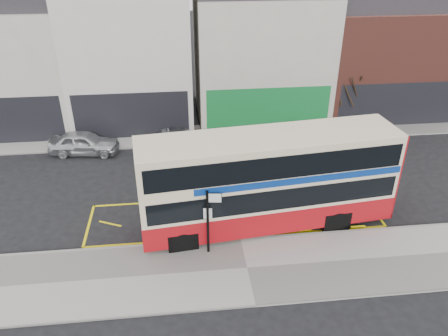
{
  "coord_description": "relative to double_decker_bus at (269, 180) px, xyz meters",
  "views": [
    {
      "loc": [
        -2.45,
        -15.76,
        12.51
      ],
      "look_at": [
        -0.48,
        2.0,
        2.49
      ],
      "focal_mm": 35.0,
      "sensor_mm": 36.0,
      "label": 1
    }
  ],
  "objects": [
    {
      "name": "kerb",
      "position": [
        -1.41,
        -1.16,
        -2.36
      ],
      "size": [
        40.0,
        0.15,
        0.15
      ],
      "primitive_type": "cube",
      "color": "gray",
      "rests_on": "ground"
    },
    {
      "name": "double_decker_bus",
      "position": [
        0.0,
        0.0,
        0.0
      ],
      "size": [
        11.79,
        3.88,
        4.63
      ],
      "rotation": [
        0.0,
        0.0,
        0.11
      ],
      "color": "beige",
      "rests_on": "ground"
    },
    {
      "name": "car_white",
      "position": [
        6.96,
        7.69,
        -1.79
      ],
      "size": [
        4.6,
        2.2,
        1.29
      ],
      "primitive_type": "imported",
      "rotation": [
        0.0,
        0.0,
        1.66
      ],
      "color": "silver",
      "rests_on": "ground"
    },
    {
      "name": "street_tree_right",
      "position": [
        7.59,
        10.62,
        0.91
      ],
      "size": [
        2.27,
        2.27,
        4.9
      ],
      "color": "#2E2114",
      "rests_on": "ground"
    },
    {
      "name": "far_pavement",
      "position": [
        -1.41,
        10.21,
        -2.36
      ],
      "size": [
        50.0,
        3.0,
        0.15
      ],
      "primitive_type": "cube",
      "color": "#A29E99",
      "rests_on": "ground"
    },
    {
      "name": "terrace_right",
      "position": [
        11.09,
        14.2,
        2.14
      ],
      "size": [
        9.0,
        8.01,
        10.3
      ],
      "color": "brown",
      "rests_on": "ground"
    },
    {
      "name": "pavement",
      "position": [
        -1.41,
        -3.09,
        -2.36
      ],
      "size": [
        40.0,
        4.0,
        0.15
      ],
      "primitive_type": "cube",
      "color": "#A29E99",
      "rests_on": "ground"
    },
    {
      "name": "terrace_far_left",
      "position": [
        -14.91,
        14.2,
        2.39
      ],
      "size": [
        8.0,
        8.01,
        10.8
      ],
      "color": "beige",
      "rests_on": "ground"
    },
    {
      "name": "terrace_left",
      "position": [
        -6.91,
        14.2,
        2.89
      ],
      "size": [
        8.0,
        8.01,
        11.8
      ],
      "color": "silver",
      "rests_on": "ground"
    },
    {
      "name": "car_silver",
      "position": [
        -9.78,
        8.48,
        -1.71
      ],
      "size": [
        4.38,
        2.16,
        1.44
      ],
      "primitive_type": "imported",
      "rotation": [
        0.0,
        0.0,
        1.46
      ],
      "color": "silver",
      "rests_on": "ground"
    },
    {
      "name": "road_markings",
      "position": [
        -1.41,
        0.81,
        -2.43
      ],
      "size": [
        14.0,
        3.4,
        0.01
      ],
      "primitive_type": null,
      "color": "yellow",
      "rests_on": "ground"
    },
    {
      "name": "ground",
      "position": [
        -1.41,
        -0.79,
        -2.43
      ],
      "size": [
        120.0,
        120.0,
        0.0
      ],
      "primitive_type": "plane",
      "color": "black",
      "rests_on": "ground"
    },
    {
      "name": "terrace_green_shop",
      "position": [
        2.09,
        14.2,
        2.64
      ],
      "size": [
        9.0,
        8.01,
        11.3
      ],
      "color": "beige",
      "rests_on": "ground"
    },
    {
      "name": "bus_stop_post",
      "position": [
        -2.85,
        -1.88,
        -0.45
      ],
      "size": [
        0.75,
        0.19,
        3.06
      ],
      "rotation": [
        0.0,
        0.0,
        -0.12
      ],
      "color": "black",
      "rests_on": "pavement"
    },
    {
      "name": "car_grey",
      "position": [
        -3.85,
        8.19,
        -1.76
      ],
      "size": [
        4.29,
        2.12,
        1.35
      ],
      "primitive_type": "imported",
      "rotation": [
        0.0,
        0.0,
        1.75
      ],
      "color": "#3D3E44",
      "rests_on": "ground"
    }
  ]
}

